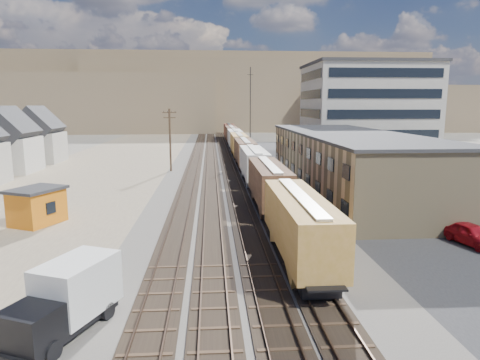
{
  "coord_description": "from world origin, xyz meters",
  "views": [
    {
      "loc": [
        -2.1,
        -26.79,
        10.61
      ],
      "look_at": [
        0.89,
        16.26,
        3.0
      ],
      "focal_mm": 32.0,
      "sensor_mm": 36.0,
      "label": 1
    }
  ],
  "objects": [
    {
      "name": "ballast_bed",
      "position": [
        0.0,
        50.0,
        0.03
      ],
      "size": [
        18.0,
        200.0,
        0.06
      ],
      "primitive_type": "cube",
      "color": "#4C4742",
      "rests_on": "ground"
    },
    {
      "name": "maintenance_shed",
      "position": [
        -17.66,
        11.64,
        1.7
      ],
      "size": [
        5.08,
        5.57,
        3.32
      ],
      "color": "orange",
      "rests_on": "ground"
    },
    {
      "name": "ground",
      "position": [
        0.0,
        0.0,
        0.0
      ],
      "size": [
        300.0,
        300.0,
        0.0
      ],
      "primitive_type": "plane",
      "color": "#6B6356",
      "rests_on": "ground"
    },
    {
      "name": "hills_north",
      "position": [
        0.17,
        167.92,
        14.1
      ],
      "size": [
        265.0,
        80.0,
        32.0
      ],
      "color": "brown",
      "rests_on": "ground"
    },
    {
      "name": "office_tower",
      "position": [
        27.95,
        54.95,
        9.26
      ],
      "size": [
        22.6,
        18.6,
        18.45
      ],
      "color": "#9E998E",
      "rests_on": "ground"
    },
    {
      "name": "rail_tracks",
      "position": [
        -0.55,
        50.0,
        0.11
      ],
      "size": [
        11.4,
        200.0,
        0.24
      ],
      "color": "black",
      "rests_on": "ground"
    },
    {
      "name": "box_truck",
      "position": [
        -8.9,
        -7.52,
        1.66
      ],
      "size": [
        4.4,
        6.5,
        3.26
      ],
      "color": "silver",
      "rests_on": "ground"
    },
    {
      "name": "warehouse",
      "position": [
        14.98,
        25.0,
        3.65
      ],
      "size": [
        12.4,
        40.4,
        7.25
      ],
      "color": "tan",
      "rests_on": "ground"
    },
    {
      "name": "parked_car_red",
      "position": [
        17.78,
        3.32,
        0.82
      ],
      "size": [
        2.92,
        5.12,
        1.64
      ],
      "primitive_type": "imported",
      "rotation": [
        0.0,
        0.0,
        0.22
      ],
      "color": "maroon",
      "rests_on": "ground"
    },
    {
      "name": "utility_pole_north",
      "position": [
        -8.5,
        42.0,
        5.3
      ],
      "size": [
        2.2,
        0.32,
        10.0
      ],
      "color": "#382619",
      "rests_on": "ground"
    },
    {
      "name": "parked_car_blue",
      "position": [
        22.46,
        41.34,
        0.78
      ],
      "size": [
        4.08,
        6.12,
        1.56
      ],
      "primitive_type": "imported",
      "rotation": [
        0.0,
        0.0,
        0.29
      ],
      "color": "navy",
      "rests_on": "ground"
    },
    {
      "name": "radio_mast",
      "position": [
        6.0,
        60.0,
        9.12
      ],
      "size": [
        1.2,
        0.16,
        18.0
      ],
      "color": "black",
      "rests_on": "ground"
    },
    {
      "name": "freight_train",
      "position": [
        3.8,
        53.71,
        2.79
      ],
      "size": [
        3.0,
        119.74,
        4.46
      ],
      "color": "black",
      "rests_on": "ground"
    },
    {
      "name": "parked_car_far",
      "position": [
        29.62,
        50.82,
        0.83
      ],
      "size": [
        3.63,
        5.26,
        1.66
      ],
      "primitive_type": "imported",
      "rotation": [
        0.0,
        0.0,
        0.38
      ],
      "color": "white",
      "rests_on": "ground"
    },
    {
      "name": "dirt_yard",
      "position": [
        -20.0,
        40.0,
        0.01
      ],
      "size": [
        24.0,
        180.0,
        0.03
      ],
      "primitive_type": "cube",
      "color": "#796653",
      "rests_on": "ground"
    },
    {
      "name": "asphalt_lot",
      "position": [
        22.0,
        35.0,
        0.02
      ],
      "size": [
        26.0,
        120.0,
        0.04
      ],
      "primitive_type": "cube",
      "color": "#232326",
      "rests_on": "ground"
    }
  ]
}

